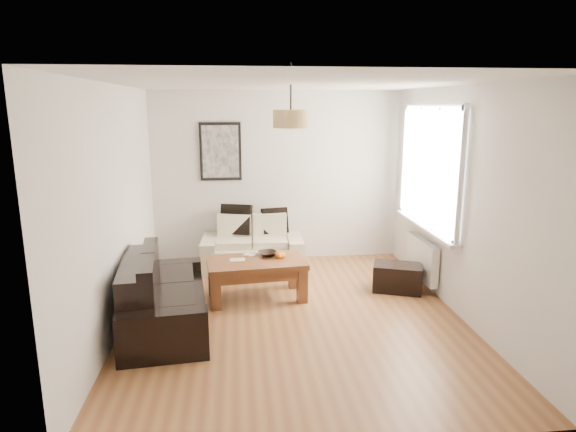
{
  "coord_description": "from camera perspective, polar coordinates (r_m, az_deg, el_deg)",
  "views": [
    {
      "loc": [
        -0.61,
        -5.25,
        2.37
      ],
      "look_at": [
        0.0,
        0.6,
        1.05
      ],
      "focal_mm": 30.65,
      "sensor_mm": 36.0,
      "label": 1
    }
  ],
  "objects": [
    {
      "name": "pendant_shade",
      "position": [
        5.59,
        0.33,
        11.21
      ],
      "size": [
        0.4,
        0.4,
        0.2
      ],
      "primitive_type": "cylinder",
      "color": "tan",
      "rests_on": "ceiling"
    },
    {
      "name": "window_bay",
      "position": [
        6.58,
        16.21,
        5.43
      ],
      "size": [
        0.14,
        1.9,
        1.6
      ],
      "primitive_type": null,
      "color": "white",
      "rests_on": "wall_right"
    },
    {
      "name": "radiator",
      "position": [
        6.82,
        15.27,
        -4.78
      ],
      "size": [
        0.1,
        0.9,
        0.52
      ],
      "primitive_type": "cube",
      "color": "white",
      "rests_on": "wall_right"
    },
    {
      "name": "sofa_leather",
      "position": [
        5.57,
        -14.17,
        -8.68
      ],
      "size": [
        1.04,
        1.84,
        0.76
      ],
      "primitive_type": null,
      "rotation": [
        0.0,
        0.0,
        1.68
      ],
      "color": "black",
      "rests_on": "floor"
    },
    {
      "name": "wall_left",
      "position": [
        5.51,
        -19.36,
        0.72
      ],
      "size": [
        0.04,
        4.5,
        2.6
      ],
      "primitive_type": null,
      "color": "silver",
      "rests_on": "floor"
    },
    {
      "name": "cushion_left",
      "position": [
        7.4,
        -6.02,
        -0.41
      ],
      "size": [
        0.48,
        0.26,
        0.46
      ],
      "primitive_type": "cube",
      "rotation": [
        0.0,
        0.0,
        -0.28
      ],
      "color": "black",
      "rests_on": "loveseat_cream"
    },
    {
      "name": "loveseat_cream",
      "position": [
        7.31,
        -4.16,
        -3.27
      ],
      "size": [
        1.51,
        0.86,
        0.74
      ],
      "primitive_type": null,
      "rotation": [
        0.0,
        0.0,
        -0.04
      ],
      "color": "beige",
      "rests_on": "floor"
    },
    {
      "name": "wall_right",
      "position": [
        5.92,
        19.27,
        1.51
      ],
      "size": [
        0.04,
        4.5,
        2.6
      ],
      "primitive_type": null,
      "color": "silver",
      "rests_on": "floor"
    },
    {
      "name": "orange_b",
      "position": [
        6.22,
        -0.67,
        -4.51
      ],
      "size": [
        0.09,
        0.09,
        0.08
      ],
      "primitive_type": "sphere",
      "rotation": [
        0.0,
        0.0,
        -0.08
      ],
      "color": "orange",
      "rests_on": "fruit_bowl"
    },
    {
      "name": "coffee_table",
      "position": [
        6.22,
        -3.66,
        -7.34
      ],
      "size": [
        1.27,
        0.78,
        0.49
      ],
      "primitive_type": null,
      "rotation": [
        0.0,
        0.0,
        0.11
      ],
      "color": "brown",
      "rests_on": "floor"
    },
    {
      "name": "ceiling",
      "position": [
        5.29,
        0.7,
        15.13
      ],
      "size": [
        3.8,
        4.5,
        0.0
      ],
      "primitive_type": null,
      "color": "white",
      "rests_on": "floor"
    },
    {
      "name": "orange_a",
      "position": [
        6.2,
        -1.06,
        -4.57
      ],
      "size": [
        0.1,
        0.1,
        0.09
      ],
      "primitive_type": "sphere",
      "rotation": [
        0.0,
        0.0,
        0.13
      ],
      "color": "orange",
      "rests_on": "fruit_bowl"
    },
    {
      "name": "floor",
      "position": [
        5.79,
        0.63,
        -11.5
      ],
      "size": [
        4.5,
        4.5,
        0.0
      ],
      "primitive_type": "plane",
      "color": "brown",
      "rests_on": "ground"
    },
    {
      "name": "orange_c",
      "position": [
        6.24,
        -1.19,
        -4.46
      ],
      "size": [
        0.1,
        0.1,
        0.08
      ],
      "primitive_type": "sphere",
      "rotation": [
        0.0,
        0.0,
        0.34
      ],
      "color": "#FF5C15",
      "rests_on": "fruit_bowl"
    },
    {
      "name": "cushion_right",
      "position": [
        7.43,
        -1.55,
        -0.55
      ],
      "size": [
        0.41,
        0.2,
        0.39
      ],
      "primitive_type": "cube",
      "rotation": [
        0.0,
        0.0,
        0.2
      ],
      "color": "black",
      "rests_on": "loveseat_cream"
    },
    {
      "name": "poster",
      "position": [
        7.5,
        -7.83,
        7.42
      ],
      "size": [
        0.62,
        0.04,
        0.87
      ],
      "primitive_type": null,
      "color": "black",
      "rests_on": "wall_back"
    },
    {
      "name": "wall_back",
      "position": [
        7.6,
        -1.3,
        4.56
      ],
      "size": [
        3.8,
        0.04,
        2.6
      ],
      "primitive_type": null,
      "color": "silver",
      "rests_on": "floor"
    },
    {
      "name": "fruit_bowl",
      "position": [
        6.31,
        -2.35,
        -4.39
      ],
      "size": [
        0.3,
        0.3,
        0.06
      ],
      "primitive_type": "imported",
      "rotation": [
        0.0,
        0.0,
        0.33
      ],
      "color": "black",
      "rests_on": "coffee_table"
    },
    {
      "name": "ottoman",
      "position": [
        6.64,
        12.59,
        -6.97
      ],
      "size": [
        0.72,
        0.58,
        0.35
      ],
      "primitive_type": "cube",
      "rotation": [
        0.0,
        0.0,
        -0.34
      ],
      "color": "black",
      "rests_on": "floor"
    },
    {
      "name": "wall_front",
      "position": [
        3.24,
        5.27,
        -6.7
      ],
      "size": [
        3.8,
        0.04,
        2.6
      ],
      "primitive_type": null,
      "color": "silver",
      "rests_on": "floor"
    },
    {
      "name": "papers",
      "position": [
        6.18,
        -5.87,
        -5.06
      ],
      "size": [
        0.19,
        0.14,
        0.01
      ],
      "primitive_type": "cube",
      "rotation": [
        0.0,
        0.0,
        0.02
      ],
      "color": "silver",
      "rests_on": "coffee_table"
    }
  ]
}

